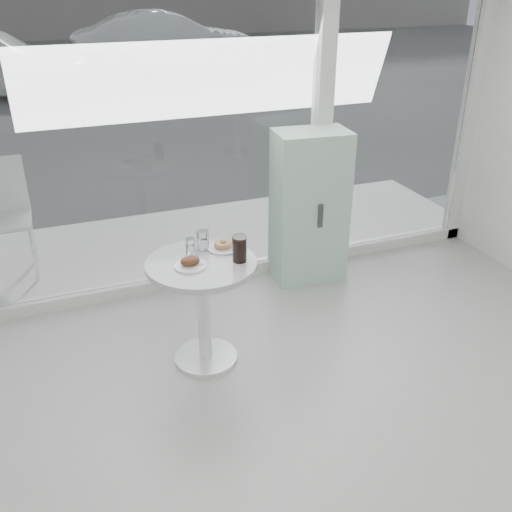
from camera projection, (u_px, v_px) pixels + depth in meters
name	position (u px, v px, depth m)	size (l,w,h in m)	color
storefront	(228.00, 79.00, 4.35)	(5.00, 0.14, 3.00)	silver
main_table	(203.00, 291.00, 3.77)	(0.72, 0.72, 0.77)	white
patio_deck	(199.00, 239.00, 5.75)	(5.60, 1.60, 0.05)	silver
street	(77.00, 69.00, 15.93)	(40.00, 24.00, 0.00)	#333333
mint_cabinet	(309.00, 207.00, 4.84)	(0.64, 0.46, 1.30)	#9CC7B3
patio_chair	(3.00, 210.00, 4.86)	(0.44, 0.44, 1.00)	white
car_silver	(168.00, 44.00, 14.60)	(1.65, 4.73, 1.56)	#A8ABB0
plate_fritter	(191.00, 263.00, 3.60)	(0.21, 0.21, 0.07)	white
plate_donut	(223.00, 246.00, 3.83)	(0.21, 0.21, 0.05)	white
water_tumbler_a	(191.00, 247.00, 3.76)	(0.07, 0.07, 0.11)	white
water_tumbler_b	(203.00, 241.00, 3.81)	(0.08, 0.08, 0.13)	white
cola_glass	(240.00, 249.00, 3.64)	(0.09, 0.09, 0.18)	white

